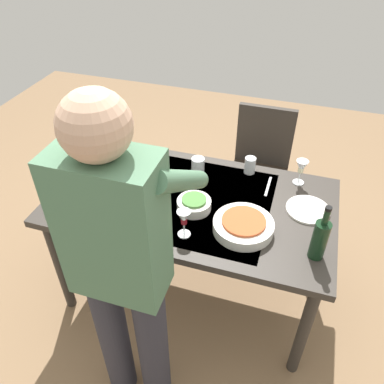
# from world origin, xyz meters

# --- Properties ---
(ground_plane) EXTENTS (6.00, 6.00, 0.00)m
(ground_plane) POSITION_xyz_m (0.00, 0.00, 0.00)
(ground_plane) COLOR #846647
(dining_table) EXTENTS (1.53, 0.85, 0.76)m
(dining_table) POSITION_xyz_m (0.00, 0.00, 0.68)
(dining_table) COLOR #332D28
(dining_table) RESTS_ON ground_plane
(chair_near) EXTENTS (0.40, 0.40, 0.91)m
(chair_near) POSITION_xyz_m (-0.26, -0.81, 0.53)
(chair_near) COLOR black
(chair_near) RESTS_ON ground_plane
(person_server) EXTENTS (0.42, 0.61, 1.69)m
(person_server) POSITION_xyz_m (0.06, 0.69, 0.96)
(person_server) COLOR #2D2D38
(person_server) RESTS_ON ground_plane
(wine_bottle) EXTENTS (0.07, 0.07, 0.30)m
(wine_bottle) POSITION_xyz_m (-0.66, 0.22, 0.87)
(wine_bottle) COLOR black
(wine_bottle) RESTS_ON dining_table
(wine_glass_left) EXTENTS (0.07, 0.07, 0.15)m
(wine_glass_left) POSITION_xyz_m (-0.54, -0.32, 0.87)
(wine_glass_left) COLOR white
(wine_glass_left) RESTS_ON dining_table
(wine_glass_right) EXTENTS (0.07, 0.07, 0.15)m
(wine_glass_right) POSITION_xyz_m (-0.04, 0.27, 0.87)
(wine_glass_right) COLOR white
(wine_glass_right) RESTS_ON dining_table
(water_cup_near_left) EXTENTS (0.06, 0.06, 0.10)m
(water_cup_near_left) POSITION_xyz_m (-0.25, -0.34, 0.81)
(water_cup_near_left) COLOR silver
(water_cup_near_left) RESTS_ON dining_table
(water_cup_near_right) EXTENTS (0.08, 0.08, 0.10)m
(water_cup_near_right) POSITION_xyz_m (0.04, -0.24, 0.81)
(water_cup_near_right) COLOR silver
(water_cup_near_right) RESTS_ON dining_table
(water_cup_far_left) EXTENTS (0.07, 0.07, 0.10)m
(water_cup_far_left) POSITION_xyz_m (0.65, 0.29, 0.81)
(water_cup_far_left) COLOR silver
(water_cup_far_left) RESTS_ON dining_table
(serving_bowl_pasta) EXTENTS (0.30, 0.30, 0.07)m
(serving_bowl_pasta) POSITION_xyz_m (-0.31, 0.15, 0.80)
(serving_bowl_pasta) COLOR white
(serving_bowl_pasta) RESTS_ON dining_table
(side_bowl_salad) EXTENTS (0.18, 0.18, 0.07)m
(side_bowl_salad) POSITION_xyz_m (-0.03, 0.07, 0.80)
(side_bowl_salad) COLOR white
(side_bowl_salad) RESTS_ON dining_table
(dinner_plate_near) EXTENTS (0.23, 0.23, 0.01)m
(dinner_plate_near) POSITION_xyz_m (-0.61, -0.10, 0.77)
(dinner_plate_near) COLOR white
(dinner_plate_near) RESTS_ON dining_table
(table_knife) EXTENTS (0.07, 0.20, 0.00)m
(table_knife) POSITION_xyz_m (0.41, -0.23, 0.77)
(table_knife) COLOR silver
(table_knife) RESTS_ON dining_table
(table_fork) EXTENTS (0.02, 0.18, 0.00)m
(table_fork) POSITION_xyz_m (-0.38, -0.23, 0.77)
(table_fork) COLOR silver
(table_fork) RESTS_ON dining_table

